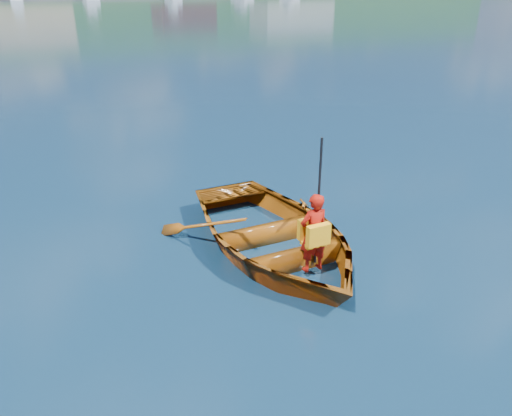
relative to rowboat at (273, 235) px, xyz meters
name	(u,v)px	position (x,y,z in m)	size (l,w,h in m)	color
ground	(196,234)	(-0.94, 0.99, -0.27)	(600.00, 600.00, 0.00)	#163349
rowboat	(273,235)	(0.00, 0.00, 0.00)	(3.06, 4.15, 0.83)	brown
child_paddler	(314,233)	(0.20, -0.89, 0.42)	(0.43, 0.35, 1.87)	#A41209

